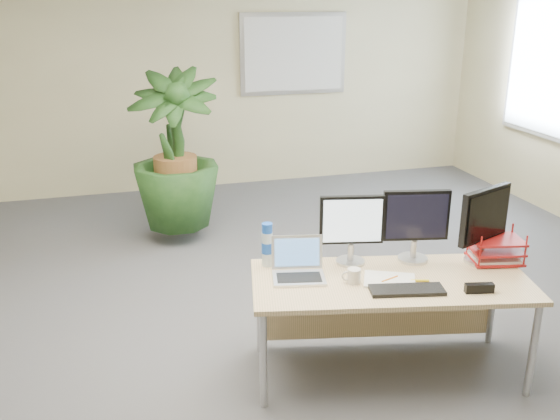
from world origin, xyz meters
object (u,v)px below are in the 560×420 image
object	(u,v)px
monitor_left	(352,225)
monitor_right	(416,221)
desk	(387,292)
floor_plant	(175,163)
laptop	(298,267)

from	to	relation	value
monitor_left	monitor_right	size ratio (longest dim) A/B	0.95
desk	floor_plant	world-z (taller)	floor_plant
monitor_left	monitor_right	world-z (taller)	monitor_right
floor_plant	laptop	distance (m)	2.41
desk	laptop	world-z (taller)	laptop
monitor_left	laptop	size ratio (longest dim) A/B	1.23
monitor_right	laptop	xyz separation A→B (m)	(-0.77, -0.01, -0.21)
floor_plant	monitor_left	world-z (taller)	floor_plant
floor_plant	laptop	size ratio (longest dim) A/B	4.18
desk	monitor_left	bearing A→B (deg)	129.21
desk	laptop	xyz separation A→B (m)	(-0.54, 0.12, 0.19)
floor_plant	desk	bearing A→B (deg)	-68.49
laptop	monitor_right	bearing A→B (deg)	1.00
laptop	desk	bearing A→B (deg)	-12.41
floor_plant	laptop	xyz separation A→B (m)	(0.44, -2.37, -0.06)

